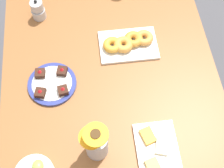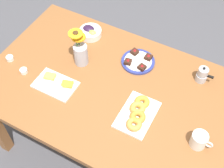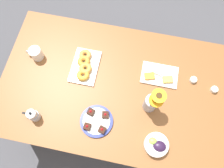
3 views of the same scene
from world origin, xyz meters
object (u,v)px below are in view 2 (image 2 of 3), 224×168
grape_bowl (90,32)px  jam_cup_berry (10,58)px  coffee_mug (199,140)px  flower_vase (80,53)px  cheese_platter (56,84)px  dining_table (112,96)px  croissant_platter (138,113)px  moka_pot (202,75)px  jam_cup_honey (24,71)px  dessert_plate (138,61)px

grape_bowl → jam_cup_berry: (-0.35, -0.46, -0.01)m
coffee_mug → grape_bowl: coffee_mug is taller
flower_vase → cheese_platter: bearing=-98.9°
dining_table → croissant_platter: 0.27m
dining_table → flower_vase: bearing=161.4°
croissant_platter → flower_vase: 0.55m
coffee_mug → moka_pot: (-0.13, 0.44, 0.00)m
dining_table → jam_cup_honey: bearing=-164.2°
coffee_mug → croissant_platter: size_ratio=0.44×
moka_pot → flower_vase: bearing=-162.9°
grape_bowl → jam_cup_honey: grape_bowl is taller
jam_cup_berry → flower_vase: 0.48m
coffee_mug → flower_vase: 0.89m
coffee_mug → grape_bowl: size_ratio=0.79×
cheese_platter → flower_vase: size_ratio=1.01×
croissant_platter → flower_vase: flower_vase is taller
flower_vase → moka_pot: size_ratio=2.16×
jam_cup_berry → flower_vase: flower_vase is taller
coffee_mug → grape_bowl: bearing=154.1°
cheese_platter → dessert_plate: bearing=48.5°
cheese_platter → croissant_platter: (0.54, 0.04, 0.01)m
cheese_platter → flower_vase: 0.26m
jam_cup_honey → jam_cup_berry: 0.16m
jam_cup_honey → flower_vase: flower_vase is taller
croissant_platter → moka_pot: (0.24, 0.43, 0.03)m
dining_table → dessert_plate: dessert_plate is taller
grape_bowl → croissant_platter: 0.73m
croissant_platter → flower_vase: (-0.50, 0.20, 0.07)m
cheese_platter → flower_vase: bearing=81.1°
dessert_plate → cheese_platter: bearing=-131.5°
coffee_mug → jam_cup_berry: (-1.30, 0.00, -0.03)m
jam_cup_honey → jam_cup_berry: bearing=163.7°
coffee_mug → dessert_plate: 0.66m
croissant_platter → dessert_plate: (-0.17, 0.37, -0.01)m
cheese_platter → jam_cup_honey: (-0.24, -0.01, 0.00)m
jam_cup_honey → jam_cup_berry: (-0.15, 0.04, 0.00)m
coffee_mug → dessert_plate: size_ratio=0.55×
jam_cup_berry → dessert_plate: (0.76, 0.38, -0.00)m
jam_cup_honey → croissant_platter: bearing=3.8°
cheese_platter → moka_pot: (0.78, 0.47, 0.04)m
jam_cup_honey → dessert_plate: size_ratio=0.22×
jam_cup_berry → dessert_plate: bearing=26.8°
dining_table → grape_bowl: bearing=136.3°
croissant_platter → jam_cup_honey: bearing=-176.2°
flower_vase → jam_cup_berry: bearing=-154.1°
croissant_platter → jam_cup_honey: croissant_platter is taller
grape_bowl → jam_cup_berry: bearing=-127.4°
jam_cup_honey → moka_pot: bearing=25.2°
dessert_plate → moka_pot: (0.41, 0.05, 0.04)m
croissant_platter → jam_cup_honey: (-0.78, -0.05, -0.01)m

